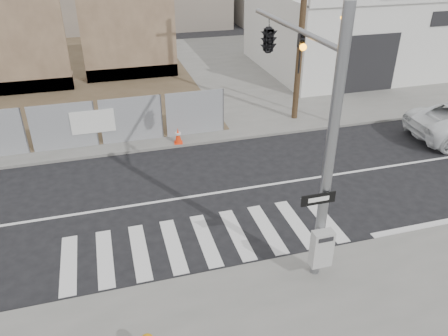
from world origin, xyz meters
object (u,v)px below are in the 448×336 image
object	(u,v)px
traffic_cone_c	(54,139)
signal_pole	(286,76)
auto_shop	(356,29)
traffic_cone_d	(178,136)

from	to	relation	value
traffic_cone_c	signal_pole	bearing A→B (deg)	-45.85
auto_shop	traffic_cone_c	bearing A→B (deg)	-157.86
signal_pole	auto_shop	world-z (taller)	signal_pole
signal_pole	traffic_cone_d	size ratio (longest dim) A/B	10.06
signal_pole	traffic_cone_c	xyz separation A→B (m)	(-7.19, 7.40, -4.30)
signal_pole	auto_shop	xyz separation A→B (m)	(11.50, 15.01, -2.25)
signal_pole	traffic_cone_c	bearing A→B (deg)	134.15
auto_shop	traffic_cone_d	world-z (taller)	auto_shop
signal_pole	traffic_cone_c	distance (m)	11.18
signal_pole	auto_shop	size ratio (longest dim) A/B	0.58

